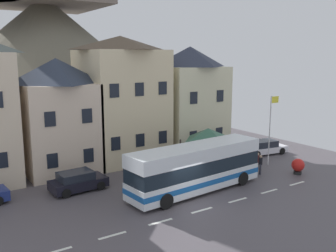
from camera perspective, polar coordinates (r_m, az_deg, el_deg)
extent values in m
cube|color=#504A4F|center=(24.42, 3.63, -11.94)|extent=(40.00, 60.00, 0.06)
cube|color=silver|center=(19.89, -16.72, -17.82)|extent=(1.60, 0.20, 0.01)
cube|color=silver|center=(20.79, -8.46, -16.15)|extent=(1.60, 0.20, 0.01)
cube|color=silver|center=(22.06, -1.15, -14.39)|extent=(1.60, 0.20, 0.01)
cube|color=silver|center=(23.65, 5.18, -12.65)|extent=(1.60, 0.20, 0.01)
cube|color=silver|center=(25.49, 10.57, -11.04)|extent=(1.60, 0.20, 0.01)
cube|color=silver|center=(27.54, 15.16, -9.57)|extent=(1.60, 0.20, 0.01)
cube|color=silver|center=(29.75, 19.06, -8.27)|extent=(1.60, 0.20, 0.01)
cube|color=black|center=(28.17, -24.01, -4.80)|extent=(0.80, 0.06, 1.10)
cube|color=beige|center=(31.39, -16.23, -0.35)|extent=(5.62, 5.12, 7.19)
pyramid|color=#2B3344|center=(30.89, -16.68, 8.04)|extent=(5.62, 5.12, 2.00)
cube|color=black|center=(29.00, -17.18, -5.09)|extent=(0.80, 0.06, 1.10)
cube|color=black|center=(29.85, -11.99, -4.41)|extent=(0.80, 0.06, 1.10)
cube|color=black|center=(28.35, -17.52, 1.00)|extent=(0.80, 0.06, 1.10)
cube|color=black|center=(29.21, -12.23, 1.53)|extent=(0.80, 0.06, 1.10)
cube|color=beige|center=(34.08, -7.07, 3.10)|extent=(6.77, 6.69, 9.86)
pyramid|color=brown|center=(33.82, -7.29, 12.45)|extent=(6.77, 6.69, 1.22)
cube|color=black|center=(30.58, -7.96, -2.68)|extent=(0.80, 0.06, 1.10)
cube|color=black|center=(31.58, -4.25, -2.18)|extent=(0.80, 0.06, 1.10)
cube|color=black|center=(32.70, -0.79, -1.71)|extent=(0.80, 0.06, 1.10)
cube|color=black|center=(29.90, -8.17, 5.35)|extent=(0.80, 0.06, 1.10)
cube|color=black|center=(30.92, -4.36, 5.59)|extent=(0.80, 0.06, 1.10)
cube|color=black|center=(32.06, -0.81, 5.80)|extent=(0.80, 0.06, 1.10)
cube|color=beige|center=(37.35, 3.30, 2.62)|extent=(6.27, 5.42, 8.32)
pyramid|color=#2E3344|center=(36.99, 3.39, 10.52)|extent=(6.27, 5.42, 1.94)
cube|color=black|center=(34.64, 3.87, -1.66)|extent=(0.80, 0.06, 1.10)
cube|color=black|center=(36.58, 7.80, -1.08)|extent=(0.80, 0.06, 1.10)
cube|color=black|center=(34.06, 3.95, 4.30)|extent=(0.80, 0.06, 1.10)
cube|color=black|center=(36.03, 7.94, 4.56)|extent=(0.80, 0.06, 1.10)
cone|color=#686252|center=(50.14, -17.95, 8.97)|extent=(39.72, 39.72, 16.71)
cube|color=white|center=(26.43, 4.28, -8.19)|extent=(10.59, 3.28, 1.15)
cube|color=#1959A5|center=(26.41, 4.28, -8.07)|extent=(10.61, 3.30, 0.36)
cube|color=#19232D|center=(26.11, 4.32, -5.98)|extent=(10.49, 3.23, 0.97)
cube|color=white|center=(25.86, 4.34, -3.98)|extent=(10.59, 3.28, 0.91)
cube|color=#19232D|center=(29.77, 11.81, -4.10)|extent=(0.23, 2.03, 0.93)
cylinder|color=black|center=(29.68, 7.87, -6.81)|extent=(1.02, 0.36, 1.00)
cylinder|color=black|center=(28.20, 11.27, -7.85)|extent=(1.02, 0.36, 1.00)
cylinder|color=black|center=(25.32, -3.57, -9.82)|extent=(1.02, 0.36, 1.00)
cylinder|color=black|center=(23.57, -0.32, -11.39)|extent=(1.02, 0.36, 1.00)
cylinder|color=#473D33|center=(31.83, 1.88, -4.20)|extent=(0.14, 0.14, 2.40)
cylinder|color=#473D33|center=(33.78, 6.48, -3.39)|extent=(0.14, 0.14, 2.40)
cylinder|color=#473D33|center=(29.30, 5.61, -5.56)|extent=(0.14, 0.14, 2.40)
cylinder|color=#473D33|center=(31.40, 10.33, -4.58)|extent=(0.14, 0.14, 2.40)
pyramid|color=#33624B|center=(31.13, 6.14, -1.31)|extent=(3.60, 3.60, 1.08)
cube|color=slate|center=(34.18, 8.88, -4.57)|extent=(4.34, 1.79, 0.56)
cube|color=#1E232D|center=(33.90, 8.63, -3.74)|extent=(2.61, 1.57, 0.51)
cylinder|color=black|center=(35.76, 9.68, -4.15)|extent=(0.64, 0.20, 0.64)
cylinder|color=black|center=(34.58, 11.58, -4.73)|extent=(0.64, 0.20, 0.64)
cylinder|color=black|center=(33.94, 6.11, -4.86)|extent=(0.64, 0.20, 0.64)
cylinder|color=black|center=(32.69, 7.99, -5.50)|extent=(0.64, 0.20, 0.64)
cube|color=black|center=(27.37, -13.47, -8.49)|extent=(3.97, 2.11, 0.66)
cube|color=#1E232D|center=(27.11, -13.90, -7.35)|extent=(2.41, 1.79, 0.55)
cylinder|color=black|center=(28.69, -11.82, -7.93)|extent=(0.65, 0.24, 0.64)
cylinder|color=black|center=(27.16, -10.19, -8.94)|extent=(0.65, 0.24, 0.64)
cylinder|color=black|center=(27.79, -16.63, -8.77)|extent=(0.65, 0.24, 0.64)
cylinder|color=black|center=(26.20, -15.24, -9.89)|extent=(0.65, 0.24, 0.64)
cube|color=silver|center=(37.45, 14.42, -3.44)|extent=(4.68, 2.41, 0.56)
cube|color=#1E232D|center=(37.18, 14.19, -2.62)|extent=(2.88, 1.94, 0.59)
cylinder|color=black|center=(39.05, 15.30, -3.13)|extent=(0.66, 0.29, 0.64)
cylinder|color=black|center=(37.80, 16.97, -3.66)|extent=(0.66, 0.29, 0.64)
cylinder|color=black|center=(37.25, 11.82, -3.63)|extent=(0.66, 0.29, 0.64)
cylinder|color=black|center=(35.94, 13.44, -4.22)|extent=(0.66, 0.29, 0.64)
cylinder|color=#38332D|center=(32.05, 13.44, -5.96)|extent=(0.15, 0.15, 0.71)
cylinder|color=#38332D|center=(32.24, 13.51, -5.87)|extent=(0.15, 0.15, 0.71)
cylinder|color=#512323|center=(31.98, 13.52, -4.87)|extent=(0.31, 0.31, 0.61)
sphere|color=#D1AD89|center=(31.88, 13.55, -4.16)|extent=(0.20, 0.20, 0.20)
cylinder|color=#2D2D38|center=(31.18, 13.87, -6.32)|extent=(0.16, 0.16, 0.84)
cylinder|color=#2D2D38|center=(30.99, 13.87, -6.42)|extent=(0.16, 0.16, 0.84)
cylinder|color=black|center=(30.91, 13.92, -5.23)|extent=(0.30, 0.30, 0.55)
sphere|color=tan|center=(30.81, 13.95, -4.54)|extent=(0.21, 0.21, 0.21)
cylinder|color=#38332D|center=(29.99, 7.68, -6.80)|extent=(0.14, 0.14, 0.81)
cylinder|color=#38332D|center=(30.17, 7.59, -6.70)|extent=(0.14, 0.14, 0.81)
cylinder|color=#7F6B56|center=(29.89, 7.67, -5.52)|extent=(0.30, 0.30, 0.63)
sphere|color=#9E7A60|center=(29.78, 7.69, -4.75)|extent=(0.20, 0.20, 0.20)
cube|color=#473828|center=(34.29, 6.37, -4.47)|extent=(1.44, 0.45, 0.08)
cube|color=#473828|center=(34.41, 6.14, -4.04)|extent=(1.44, 0.06, 0.40)
cube|color=#2D2D33|center=(33.96, 5.52, -5.00)|extent=(0.08, 0.36, 0.45)
cube|color=#2D2D33|center=(34.75, 7.18, -4.67)|extent=(0.08, 0.36, 0.45)
cylinder|color=silver|center=(33.20, 15.22, -0.73)|extent=(0.10, 0.10, 6.04)
cube|color=yellow|center=(33.14, 15.96, 3.88)|extent=(0.90, 0.03, 0.56)
cylinder|color=black|center=(32.00, 19.13, -6.72)|extent=(0.62, 0.62, 0.25)
sphere|color=red|center=(31.82, 19.20, -5.62)|extent=(1.03, 1.03, 1.03)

